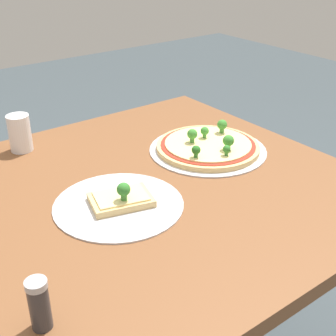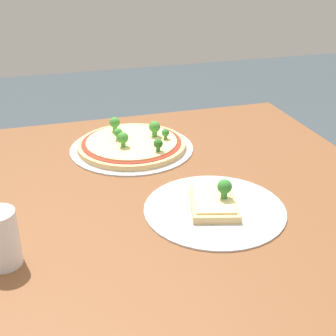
{
  "view_description": "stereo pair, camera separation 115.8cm",
  "coord_description": "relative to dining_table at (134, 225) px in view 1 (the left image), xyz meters",
  "views": [
    {
      "loc": [
        -0.51,
        -0.82,
        1.31
      ],
      "look_at": [
        0.11,
        0.01,
        0.77
      ],
      "focal_mm": 50.0,
      "sensor_mm": 36.0,
      "label": 1
    },
    {
      "loc": [
        -0.83,
        0.29,
        1.26
      ],
      "look_at": [
        0.11,
        0.01,
        0.77
      ],
      "focal_mm": 50.0,
      "sensor_mm": 36.0,
      "label": 2
    }
  ],
  "objects": [
    {
      "name": "dining_table",
      "position": [
        0.0,
        0.0,
        0.0
      ],
      "size": [
        1.08,
        0.95,
        0.75
      ],
      "color": "brown",
      "rests_on": "ground_plane"
    },
    {
      "name": "pizza_tray_whole",
      "position": [
        0.29,
        0.06,
        0.11
      ],
      "size": [
        0.33,
        0.33,
        0.07
      ],
      "color": "silver",
      "rests_on": "dining_table"
    },
    {
      "name": "pizza_tray_slice",
      "position": [
        -0.06,
        -0.04,
        0.11
      ],
      "size": [
        0.29,
        0.29,
        0.07
      ],
      "color": "silver",
      "rests_on": "dining_table"
    },
    {
      "name": "drinking_cup",
      "position": [
        -0.12,
        0.38,
        0.15
      ],
      "size": [
        0.06,
        0.06,
        0.1
      ],
      "primitive_type": "cylinder",
      "color": "white",
      "rests_on": "dining_table"
    },
    {
      "name": "condiment_shaker",
      "position": [
        -0.35,
        -0.27,
        0.15
      ],
      "size": [
        0.03,
        0.03,
        0.09
      ],
      "color": "#333338",
      "rests_on": "dining_table"
    }
  ]
}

